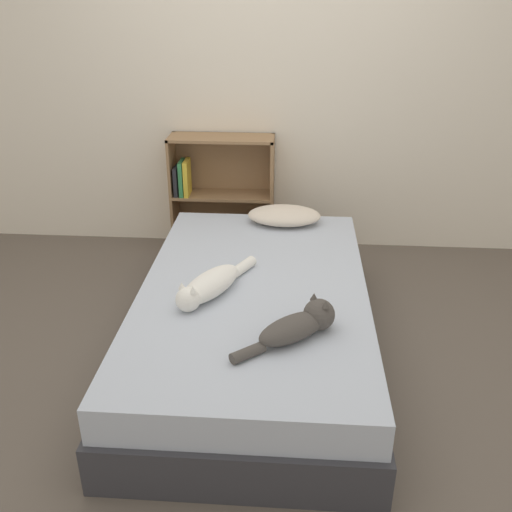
{
  "coord_description": "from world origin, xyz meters",
  "views": [
    {
      "loc": [
        0.2,
        -2.6,
        1.87
      ],
      "look_at": [
        0.0,
        0.15,
        0.51
      ],
      "focal_mm": 40.0,
      "sensor_mm": 36.0,
      "label": 1
    }
  ],
  "objects_px": {
    "cat_light": "(209,286)",
    "bookshelf": "(220,191)",
    "bed": "(254,320)",
    "pillow": "(284,215)",
    "cat_dark": "(300,324)"
  },
  "relations": [
    {
      "from": "cat_dark",
      "to": "cat_light",
      "type": "bearing_deg",
      "value": 105.09
    },
    {
      "from": "pillow",
      "to": "cat_light",
      "type": "height_order",
      "value": "cat_light"
    },
    {
      "from": "pillow",
      "to": "cat_dark",
      "type": "distance_m",
      "value": 1.31
    },
    {
      "from": "bed",
      "to": "bookshelf",
      "type": "bearing_deg",
      "value": 104.61
    },
    {
      "from": "cat_light",
      "to": "cat_dark",
      "type": "xyz_separation_m",
      "value": [
        0.46,
        -0.33,
        0.0
      ]
    },
    {
      "from": "pillow",
      "to": "cat_dark",
      "type": "height_order",
      "value": "cat_dark"
    },
    {
      "from": "bed",
      "to": "pillow",
      "type": "distance_m",
      "value": 0.91
    },
    {
      "from": "pillow",
      "to": "bookshelf",
      "type": "bearing_deg",
      "value": 134.07
    },
    {
      "from": "bed",
      "to": "cat_dark",
      "type": "xyz_separation_m",
      "value": [
        0.24,
        -0.44,
        0.27
      ]
    },
    {
      "from": "cat_light",
      "to": "bookshelf",
      "type": "xyz_separation_m",
      "value": [
        -0.14,
        1.48,
        -0.03
      ]
    },
    {
      "from": "bed",
      "to": "pillow",
      "type": "xyz_separation_m",
      "value": [
        0.13,
        0.86,
        0.27
      ]
    },
    {
      "from": "pillow",
      "to": "bookshelf",
      "type": "distance_m",
      "value": 0.7
    },
    {
      "from": "cat_light",
      "to": "bookshelf",
      "type": "bearing_deg",
      "value": -146.38
    },
    {
      "from": "cat_dark",
      "to": "bookshelf",
      "type": "distance_m",
      "value": 1.9
    },
    {
      "from": "cat_dark",
      "to": "bed",
      "type": "bearing_deg",
      "value": 79.23
    }
  ]
}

